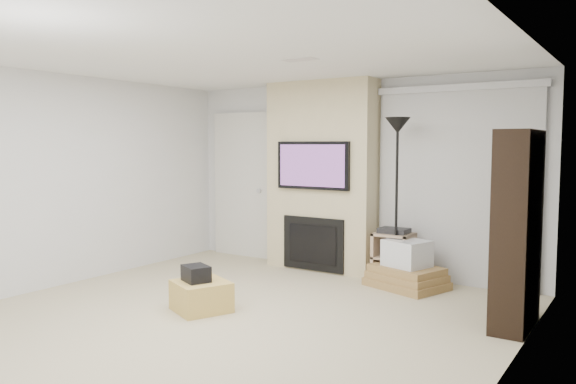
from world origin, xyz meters
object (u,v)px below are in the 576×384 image
Objects in this scene: av_stand at (394,254)px; bookshelf at (517,230)px; box_stack at (407,270)px; ottoman at (201,296)px; floor_lamp at (397,154)px.

av_stand is 0.37× the size of bookshelf.
bookshelf is at bearing -30.88° from box_stack.
ottoman is 2.44m from box_stack.
av_stand is 0.33m from box_stack.
floor_lamp is (1.23, 2.04, 1.41)m from ottoman.
av_stand is at bearing 62.25° from ottoman.
box_stack is (0.16, -0.04, -1.35)m from floor_lamp.
ottoman is 0.76× the size of av_stand.
av_stand is at bearing 120.01° from floor_lamp.
floor_lamp is at bearing -59.99° from av_stand.
box_stack reaches higher than ottoman.
floor_lamp is at bearing 58.85° from ottoman.
floor_lamp reaches higher than box_stack.
box_stack is at bearing 149.12° from bookshelf.
floor_lamp reaches higher than ottoman.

